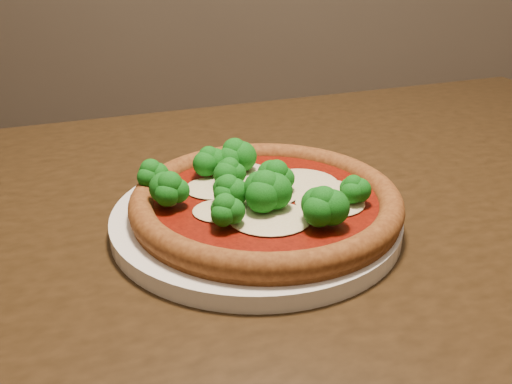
{
  "coord_description": "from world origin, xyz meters",
  "views": [
    {
      "loc": [
        -0.07,
        -0.78,
        1.04
      ],
      "look_at": [
        -0.07,
        -0.25,
        0.79
      ],
      "focal_mm": 40.0,
      "sensor_mm": 36.0,
      "label": 1
    }
  ],
  "objects": [
    {
      "name": "dining_table",
      "position": [
        -0.04,
        -0.21,
        0.66
      ],
      "size": [
        1.52,
        1.21,
        0.75
      ],
      "rotation": [
        0.0,
        0.0,
        0.34
      ],
      "color": "black",
      "rests_on": "floor"
    },
    {
      "name": "pizza",
      "position": [
        -0.06,
        -0.24,
        0.78
      ],
      "size": [
        0.28,
        0.28,
        0.06
      ],
      "rotation": [
        0.0,
        0.0,
        0.29
      ],
      "color": "brown",
      "rests_on": "plate"
    },
    {
      "name": "plate",
      "position": [
        -0.07,
        -0.25,
        0.76
      ],
      "size": [
        0.3,
        0.3,
        0.02
      ],
      "primitive_type": "cylinder",
      "color": "silver",
      "rests_on": "dining_table"
    }
  ]
}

